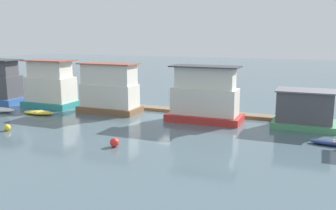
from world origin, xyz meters
The scene contains 13 objects.
ground_plane centered at (0.00, 0.00, 0.00)m, with size 200.00×200.00×0.00m, color #475B66.
dock_walkway centered at (0.00, 2.74, 0.15)m, with size 59.60×1.61×0.30m, color brown.
houseboat_teal centered at (-15.11, -0.15, 2.41)m, with size 6.02×3.75×5.44m.
houseboat_brown centered at (-7.11, -0.33, 2.46)m, with size 6.63×3.32×5.32m.
houseboat_red centered at (3.64, -0.52, 2.31)m, with size 7.27×3.40×5.38m.
houseboat_green centered at (12.74, 0.46, 1.63)m, with size 5.52×3.85×3.43m.
dinghy_yellow centered at (-13.49, -4.25, 0.20)m, with size 3.60×1.66×0.39m.
dinghy_navy centered at (15.18, -4.71, 0.21)m, with size 3.63×1.16×0.41m.
mooring_post_near_left centered at (-8.02, 1.68, 0.94)m, with size 0.31×0.31×1.87m, color #846B4C.
mooring_post_far_left centered at (-9.09, 1.68, 0.99)m, with size 0.22×0.22×1.97m, color brown.
mooring_post_far_right centered at (11.54, 1.68, 1.03)m, with size 0.21×0.21×2.07m, color #846B4C.
buoy_red centered at (-0.12, -11.34, 0.35)m, with size 0.70×0.70×0.70m, color red.
buoy_yellow centered at (-11.25, -10.75, 0.29)m, with size 0.58×0.58×0.58m, color yellow.
Camera 1 is at (13.86, -34.84, 8.31)m, focal length 40.00 mm.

